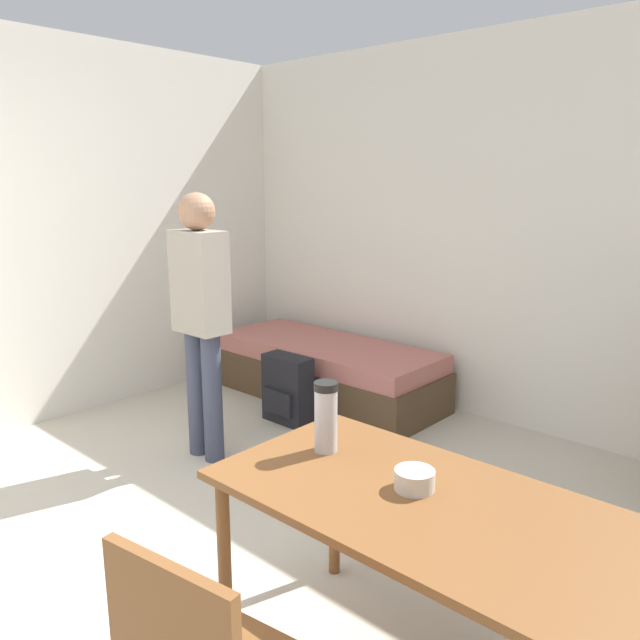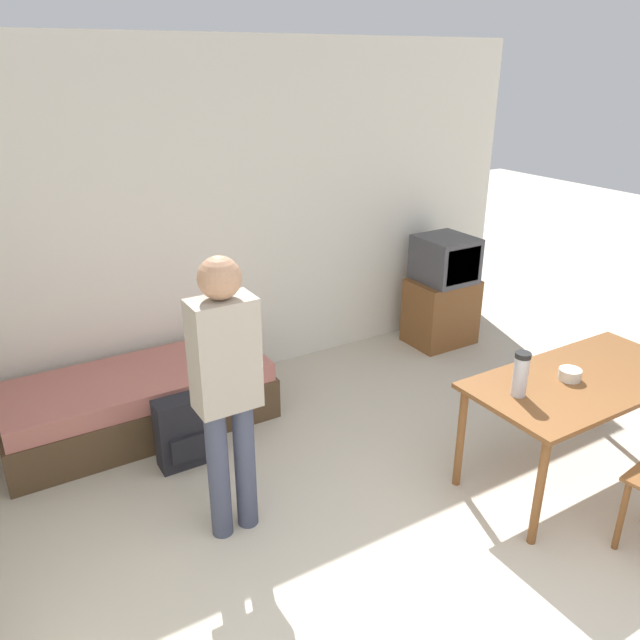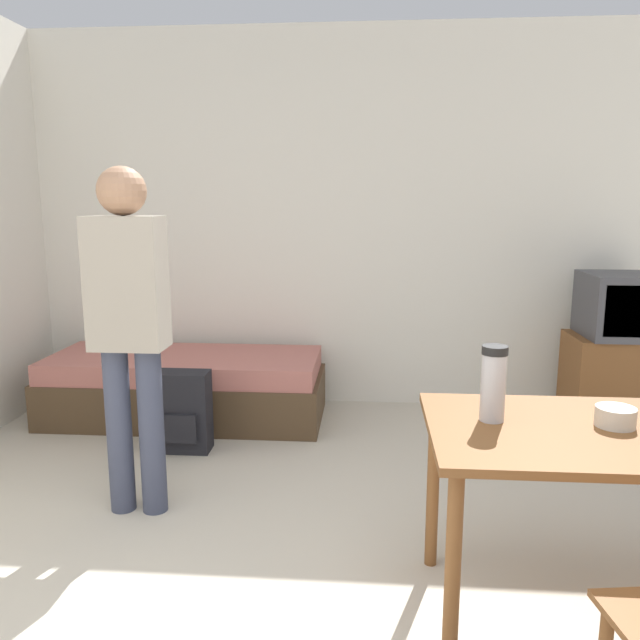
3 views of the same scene
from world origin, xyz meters
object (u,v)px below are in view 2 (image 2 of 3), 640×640
daybed (140,402)px  thermos_flask (521,372)px  dining_table (582,389)px  tv (442,293)px  mate_bowl (570,374)px  backpack (185,432)px  person_standing (226,382)px

daybed → thermos_flask: (1.70, -1.93, 0.65)m
daybed → dining_table: 3.01m
tv → mate_bowl: size_ratio=7.70×
dining_table → backpack: bearing=145.8°
person_standing → mate_bowl: person_standing is taller
daybed → tv: bearing=1.0°
dining_table → backpack: size_ratio=3.00×
person_standing → thermos_flask: bearing=-21.5°
tv → person_standing: size_ratio=0.63×
dining_table → thermos_flask: bearing=173.4°
dining_table → thermos_flask: (-0.51, 0.06, 0.23)m
tv → dining_table: bearing=-108.5°
daybed → tv: 2.91m
tv → daybed: bearing=-179.0°
daybed → dining_table: size_ratio=1.28×
backpack → tv: bearing=12.7°
daybed → dining_table: (2.21, -1.99, 0.42)m
daybed → mate_bowl: size_ratio=14.05×
thermos_flask → backpack: (-1.57, 1.36, -0.63)m
thermos_flask → tv: bearing=58.9°
daybed → dining_table: bearing=-42.0°
tv → thermos_flask: size_ratio=3.82×
thermos_flask → mate_bowl: bearing=-3.7°
dining_table → mate_bowl: (-0.10, 0.03, 0.11)m
dining_table → backpack: dining_table is taller
mate_bowl → backpack: mate_bowl is taller
tv → backpack: 2.85m
person_standing → thermos_flask: size_ratio=6.07×
dining_table → thermos_flask: 0.56m
tv → backpack: tv is taller
person_standing → daybed: bearing=96.6°
tv → dining_table: (-0.68, -2.04, 0.15)m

